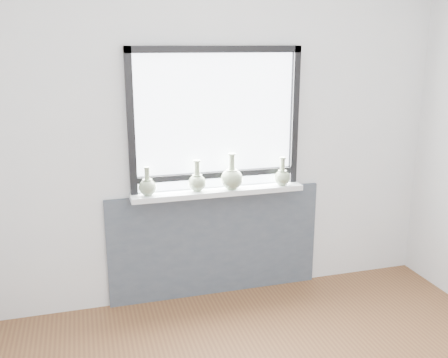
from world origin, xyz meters
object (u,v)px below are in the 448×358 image
object	(u,v)px
vase_b	(197,181)
vase_d	(282,176)
vase_a	(148,186)
vase_c	(232,178)
windowsill	(218,191)

from	to	relation	value
vase_b	vase_d	xyz separation A→B (m)	(0.67, -0.02, -0.01)
vase_a	vase_d	size ratio (longest dim) A/B	0.95
vase_c	vase_d	bearing A→B (deg)	-0.49
vase_a	vase_c	world-z (taller)	vase_c
windowsill	vase_c	distance (m)	0.15
vase_a	vase_b	distance (m)	0.37
vase_b	vase_c	world-z (taller)	vase_c
vase_b	vase_d	bearing A→B (deg)	-2.11
vase_d	windowsill	bearing A→B (deg)	176.62
vase_a	vase_d	bearing A→B (deg)	-0.99
vase_a	vase_b	xyz separation A→B (m)	(0.37, 0.01, 0.01)
vase_d	vase_b	bearing A→B (deg)	177.89
windowsill	vase_b	world-z (taller)	vase_b
vase_b	vase_c	xyz separation A→B (m)	(0.26, -0.02, 0.01)
windowsill	vase_a	bearing A→B (deg)	-178.72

